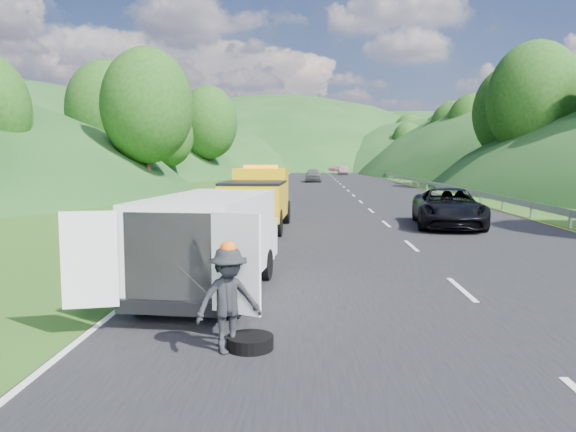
{
  "coord_description": "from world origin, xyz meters",
  "views": [
    {
      "loc": [
        -0.31,
        -14.06,
        2.88
      ],
      "look_at": [
        -0.88,
        0.92,
        1.3
      ],
      "focal_mm": 35.0,
      "sensor_mm": 36.0,
      "label": 1
    }
  ],
  "objects_px": {
    "white_van": "(212,239)",
    "passing_suv": "(448,227)",
    "tow_truck": "(258,198)",
    "child": "(226,280)",
    "worker": "(229,353)",
    "woman": "(183,266)",
    "spare_tire": "(250,350)",
    "suitcase": "(138,260)"
  },
  "relations": [
    {
      "from": "white_van",
      "to": "passing_suv",
      "type": "xyz_separation_m",
      "value": [
        7.74,
        11.75,
        -1.18
      ]
    },
    {
      "from": "tow_truck",
      "to": "white_van",
      "type": "relative_size",
      "value": 0.98
    },
    {
      "from": "child",
      "to": "worker",
      "type": "relative_size",
      "value": 0.65
    },
    {
      "from": "child",
      "to": "passing_suv",
      "type": "height_order",
      "value": "passing_suv"
    },
    {
      "from": "woman",
      "to": "tow_truck",
      "type": "bearing_deg",
      "value": 0.71
    },
    {
      "from": "woman",
      "to": "passing_suv",
      "type": "xyz_separation_m",
      "value": [
        9.06,
        8.75,
        0.0
      ]
    },
    {
      "from": "worker",
      "to": "white_van",
      "type": "bearing_deg",
      "value": 73.17
    },
    {
      "from": "woman",
      "to": "worker",
      "type": "xyz_separation_m",
      "value": [
        2.17,
        -6.54,
        0.0
      ]
    },
    {
      "from": "child",
      "to": "worker",
      "type": "bearing_deg",
      "value": -50.45
    },
    {
      "from": "woman",
      "to": "passing_suv",
      "type": "height_order",
      "value": "woman"
    },
    {
      "from": "worker",
      "to": "spare_tire",
      "type": "relative_size",
      "value": 2.22
    },
    {
      "from": "child",
      "to": "suitcase",
      "type": "xyz_separation_m",
      "value": [
        -2.34,
        0.81,
        0.32
      ]
    },
    {
      "from": "worker",
      "to": "passing_suv",
      "type": "bearing_deg",
      "value": 35.42
    },
    {
      "from": "worker",
      "to": "spare_tire",
      "type": "bearing_deg",
      "value": -3.07
    },
    {
      "from": "white_van",
      "to": "passing_suv",
      "type": "relative_size",
      "value": 1.07
    },
    {
      "from": "tow_truck",
      "to": "white_van",
      "type": "height_order",
      "value": "tow_truck"
    },
    {
      "from": "suitcase",
      "to": "spare_tire",
      "type": "height_order",
      "value": "suitcase"
    },
    {
      "from": "tow_truck",
      "to": "passing_suv",
      "type": "height_order",
      "value": "tow_truck"
    },
    {
      "from": "white_van",
      "to": "child",
      "type": "distance_m",
      "value": 1.82
    },
    {
      "from": "suitcase",
      "to": "passing_suv",
      "type": "relative_size",
      "value": 0.11
    },
    {
      "from": "child",
      "to": "suitcase",
      "type": "distance_m",
      "value": 2.5
    },
    {
      "from": "suitcase",
      "to": "spare_tire",
      "type": "bearing_deg",
      "value": -58.51
    },
    {
      "from": "worker",
      "to": "spare_tire",
      "type": "distance_m",
      "value": 0.33
    },
    {
      "from": "tow_truck",
      "to": "child",
      "type": "distance_m",
      "value": 9.42
    },
    {
      "from": "suitcase",
      "to": "spare_tire",
      "type": "xyz_separation_m",
      "value": [
        3.41,
        -5.56,
        -0.32
      ]
    },
    {
      "from": "tow_truck",
      "to": "passing_suv",
      "type": "xyz_separation_m",
      "value": [
        7.78,
        1.04,
        -1.25
      ]
    },
    {
      "from": "woman",
      "to": "spare_tire",
      "type": "distance_m",
      "value": 6.84
    },
    {
      "from": "white_van",
      "to": "suitcase",
      "type": "bearing_deg",
      "value": 141.98
    },
    {
      "from": "tow_truck",
      "to": "spare_tire",
      "type": "bearing_deg",
      "value": -83.26
    },
    {
      "from": "child",
      "to": "passing_suv",
      "type": "relative_size",
      "value": 0.18
    },
    {
      "from": "tow_truck",
      "to": "worker",
      "type": "relative_size",
      "value": 3.84
    },
    {
      "from": "suitcase",
      "to": "tow_truck",
      "type": "bearing_deg",
      "value": 75.35
    },
    {
      "from": "white_van",
      "to": "passing_suv",
      "type": "height_order",
      "value": "white_van"
    },
    {
      "from": "suitcase",
      "to": "white_van",
      "type": "bearing_deg",
      "value": -43.93
    },
    {
      "from": "suitcase",
      "to": "woman",
      "type": "bearing_deg",
      "value": 40.94
    },
    {
      "from": "child",
      "to": "spare_tire",
      "type": "height_order",
      "value": "child"
    },
    {
      "from": "woman",
      "to": "spare_tire",
      "type": "height_order",
      "value": "woman"
    },
    {
      "from": "woman",
      "to": "worker",
      "type": "height_order",
      "value": "woman"
    },
    {
      "from": "spare_tire",
      "to": "suitcase",
      "type": "bearing_deg",
      "value": 121.49
    },
    {
      "from": "child",
      "to": "spare_tire",
      "type": "bearing_deg",
      "value": -46.74
    },
    {
      "from": "tow_truck",
      "to": "woman",
      "type": "relative_size",
      "value": 3.64
    },
    {
      "from": "spare_tire",
      "to": "passing_suv",
      "type": "distance_m",
      "value": 16.51
    }
  ]
}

